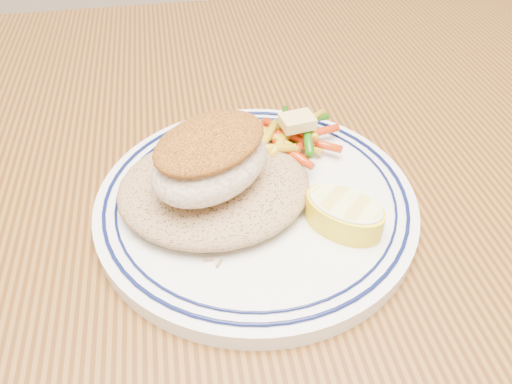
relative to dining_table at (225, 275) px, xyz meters
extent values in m
cube|color=#4B2A0F|center=(0.00, 0.00, 0.08)|extent=(1.50, 0.90, 0.04)
cylinder|color=white|center=(0.03, -0.01, 0.10)|extent=(0.26, 0.26, 0.01)
torus|color=#0A113F|center=(0.03, -0.01, 0.11)|extent=(0.25, 0.25, 0.00)
torus|color=#0A113F|center=(0.03, -0.01, 0.11)|extent=(0.23, 0.23, 0.00)
ellipsoid|color=olive|center=(0.00, -0.01, 0.13)|extent=(0.16, 0.14, 0.03)
ellipsoid|color=beige|center=(-0.01, -0.02, 0.16)|extent=(0.12, 0.12, 0.04)
ellipsoid|color=#915117|center=(-0.01, -0.02, 0.17)|extent=(0.11, 0.11, 0.02)
cylinder|color=#1F590B|center=(0.07, 0.04, 0.12)|extent=(0.02, 0.06, 0.01)
cylinder|color=#1F590B|center=(0.05, 0.07, 0.12)|extent=(0.06, 0.03, 0.01)
cylinder|color=#1F590B|center=(0.05, 0.06, 0.12)|extent=(0.04, 0.04, 0.01)
cylinder|color=#BB2F09|center=(0.07, 0.04, 0.12)|extent=(0.03, 0.05, 0.01)
cylinder|color=#BB2F09|center=(0.08, 0.07, 0.12)|extent=(0.04, 0.04, 0.01)
cylinder|color=#BC9614|center=(0.07, 0.04, 0.12)|extent=(0.05, 0.04, 0.01)
cylinder|color=#BB2F09|center=(0.07, 0.05, 0.12)|extent=(0.02, 0.06, 0.01)
cylinder|color=#1F590B|center=(0.08, 0.04, 0.12)|extent=(0.03, 0.05, 0.01)
cylinder|color=#BB2F09|center=(0.09, 0.05, 0.12)|extent=(0.06, 0.01, 0.01)
cylinder|color=#1F590B|center=(0.04, 0.02, 0.12)|extent=(0.06, 0.03, 0.01)
cylinder|color=#BB2F09|center=(0.09, 0.04, 0.12)|extent=(0.04, 0.04, 0.01)
cylinder|color=#BB2F09|center=(0.07, 0.03, 0.12)|extent=(0.04, 0.05, 0.01)
cylinder|color=#BB2F09|center=(0.04, 0.06, 0.12)|extent=(0.03, 0.05, 0.01)
cylinder|color=#1F590B|center=(0.04, 0.02, 0.12)|extent=(0.04, 0.03, 0.01)
cylinder|color=#1F590B|center=(0.07, 0.07, 0.12)|extent=(0.02, 0.06, 0.01)
cylinder|color=#1F590B|center=(0.05, 0.02, 0.13)|extent=(0.04, 0.03, 0.01)
cylinder|color=#1F590B|center=(0.09, 0.07, 0.13)|extent=(0.05, 0.01, 0.01)
cylinder|color=#BB2F09|center=(0.07, 0.02, 0.13)|extent=(0.03, 0.05, 0.01)
cylinder|color=#BB2F09|center=(0.06, 0.04, 0.13)|extent=(0.06, 0.03, 0.01)
cylinder|color=#BB2F09|center=(0.07, 0.05, 0.13)|extent=(0.04, 0.05, 0.02)
cylinder|color=#BC9614|center=(0.06, 0.03, 0.13)|extent=(0.04, 0.05, 0.01)
cylinder|color=#BC9614|center=(0.04, 0.04, 0.13)|extent=(0.05, 0.02, 0.01)
cylinder|color=#BC9614|center=(0.09, 0.05, 0.13)|extent=(0.01, 0.05, 0.01)
cylinder|color=#BC9614|center=(0.09, 0.06, 0.13)|extent=(0.04, 0.03, 0.01)
cylinder|color=#BC9614|center=(0.06, 0.04, 0.13)|extent=(0.03, 0.04, 0.01)
cylinder|color=#BB2F09|center=(0.05, 0.04, 0.13)|extent=(0.05, 0.01, 0.01)
cylinder|color=#BC9614|center=(0.04, 0.02, 0.13)|extent=(0.06, 0.02, 0.01)
cylinder|color=#BC9614|center=(0.06, 0.05, 0.13)|extent=(0.04, 0.02, 0.01)
cylinder|color=#1F590B|center=(0.08, 0.03, 0.13)|extent=(0.02, 0.06, 0.01)
cylinder|color=#BC9614|center=(0.04, 0.03, 0.13)|extent=(0.04, 0.06, 0.01)
cube|color=#D7BC69|center=(0.07, 0.04, 0.14)|extent=(0.03, 0.03, 0.01)
torus|color=white|center=(0.09, -0.06, 0.13)|extent=(0.08, 0.08, 0.00)
camera|label=1|loc=(-0.02, -0.31, 0.39)|focal=35.00mm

